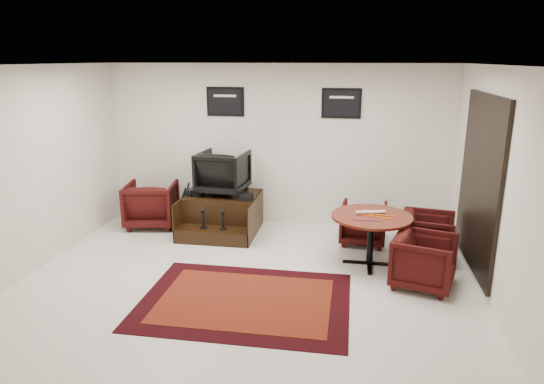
{
  "coord_description": "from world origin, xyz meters",
  "views": [
    {
      "loc": [
        1.3,
        -5.79,
        2.87
      ],
      "look_at": [
        0.19,
        0.9,
        1.0
      ],
      "focal_mm": 32.0,
      "sensor_mm": 36.0,
      "label": 1
    }
  ],
  "objects_px": {
    "shine_chair": "(223,170)",
    "armchair_side": "(151,202)",
    "shine_podium": "(222,214)",
    "table_chair_corner": "(424,259)",
    "table_chair_window": "(428,234)",
    "table_chair_back": "(364,221)",
    "meeting_table": "(371,221)"
  },
  "relations": [
    {
      "from": "shine_podium",
      "to": "armchair_side",
      "type": "distance_m",
      "value": 1.31
    },
    {
      "from": "armchair_side",
      "to": "table_chair_back",
      "type": "xyz_separation_m",
      "value": [
        3.68,
        -0.23,
        -0.07
      ]
    },
    {
      "from": "shine_chair",
      "to": "shine_podium",
      "type": "bearing_deg",
      "value": 95.33
    },
    {
      "from": "meeting_table",
      "to": "table_chair_window",
      "type": "distance_m",
      "value": 0.95
    },
    {
      "from": "shine_podium",
      "to": "shine_chair",
      "type": "xyz_separation_m",
      "value": [
        -0.0,
        0.13,
        0.75
      ]
    },
    {
      "from": "shine_chair",
      "to": "table_chair_corner",
      "type": "xyz_separation_m",
      "value": [
        3.13,
        -1.75,
        -0.66
      ]
    },
    {
      "from": "shine_chair",
      "to": "table_chair_back",
      "type": "bearing_deg",
      "value": 178.08
    },
    {
      "from": "armchair_side",
      "to": "meeting_table",
      "type": "relative_size",
      "value": 0.76
    },
    {
      "from": "shine_podium",
      "to": "table_chair_corner",
      "type": "xyz_separation_m",
      "value": [
        3.13,
        -1.62,
        0.09
      ]
    },
    {
      "from": "meeting_table",
      "to": "table_chair_back",
      "type": "relative_size",
      "value": 1.57
    },
    {
      "from": "table_chair_window",
      "to": "table_chair_corner",
      "type": "xyz_separation_m",
      "value": [
        -0.17,
        -0.97,
        0.0
      ]
    },
    {
      "from": "shine_chair",
      "to": "table_chair_back",
      "type": "height_order",
      "value": "shine_chair"
    },
    {
      "from": "shine_podium",
      "to": "shine_chair",
      "type": "relative_size",
      "value": 1.57
    },
    {
      "from": "shine_podium",
      "to": "shine_chair",
      "type": "height_order",
      "value": "shine_chair"
    },
    {
      "from": "shine_chair",
      "to": "armchair_side",
      "type": "height_order",
      "value": "shine_chair"
    },
    {
      "from": "shine_chair",
      "to": "meeting_table",
      "type": "height_order",
      "value": "shine_chair"
    },
    {
      "from": "shine_podium",
      "to": "table_chair_corner",
      "type": "relative_size",
      "value": 1.66
    },
    {
      "from": "shine_podium",
      "to": "armchair_side",
      "type": "height_order",
      "value": "armchair_side"
    },
    {
      "from": "shine_podium",
      "to": "table_chair_corner",
      "type": "distance_m",
      "value": 3.53
    },
    {
      "from": "armchair_side",
      "to": "meeting_table",
      "type": "distance_m",
      "value": 3.92
    },
    {
      "from": "armchair_side",
      "to": "table_chair_back",
      "type": "relative_size",
      "value": 1.2
    },
    {
      "from": "table_chair_back",
      "to": "table_chair_window",
      "type": "distance_m",
      "value": 1.04
    },
    {
      "from": "armchair_side",
      "to": "meeting_table",
      "type": "xyz_separation_m",
      "value": [
        3.76,
        -1.08,
        0.22
      ]
    },
    {
      "from": "shine_chair",
      "to": "meeting_table",
      "type": "relative_size",
      "value": 0.71
    },
    {
      "from": "meeting_table",
      "to": "table_chair_corner",
      "type": "distance_m",
      "value": 0.94
    },
    {
      "from": "meeting_table",
      "to": "table_chair_back",
      "type": "height_order",
      "value": "meeting_table"
    },
    {
      "from": "shine_chair",
      "to": "armchair_side",
      "type": "distance_m",
      "value": 1.43
    },
    {
      "from": "shine_podium",
      "to": "meeting_table",
      "type": "distance_m",
      "value": 2.69
    },
    {
      "from": "table_chair_window",
      "to": "table_chair_corner",
      "type": "distance_m",
      "value": 0.98
    },
    {
      "from": "meeting_table",
      "to": "table_chair_corner",
      "type": "xyz_separation_m",
      "value": [
        0.67,
        -0.6,
        -0.27
      ]
    },
    {
      "from": "shine_podium",
      "to": "table_chair_window",
      "type": "height_order",
      "value": "table_chair_window"
    },
    {
      "from": "armchair_side",
      "to": "table_chair_window",
      "type": "height_order",
      "value": "armchair_side"
    }
  ]
}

